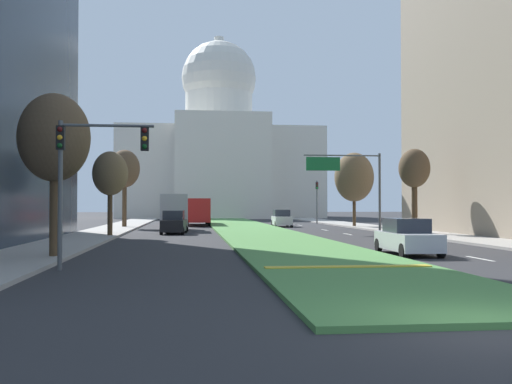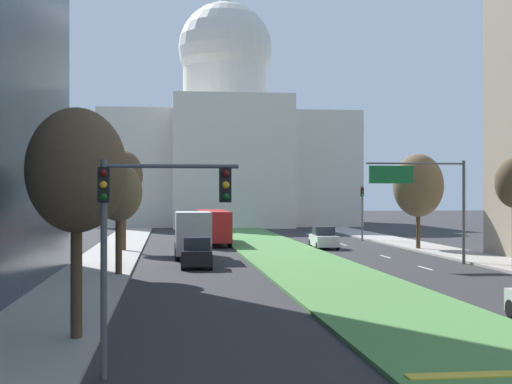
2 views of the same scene
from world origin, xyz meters
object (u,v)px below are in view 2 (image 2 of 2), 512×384
(street_tree_left_far, at_px, (123,176))
(sedan_midblock, at_px, (197,253))
(capitol_building, at_px, (226,147))
(traffic_light_near_left, at_px, (140,219))
(city_bus, at_px, (213,224))
(street_tree_left_near, at_px, (76,172))
(overhead_guide_sign, at_px, (427,189))
(traffic_light_far_right, at_px, (362,206))
(box_truck_delivery, at_px, (193,234))
(street_tree_right_far, at_px, (418,186))
(sedan_distant, at_px, (324,238))
(street_tree_left_mid, at_px, (119,193))

(street_tree_left_far, height_order, sedan_midblock, street_tree_left_far)
(capitol_building, height_order, traffic_light_near_left, capitol_building)
(capitol_building, relative_size, city_bus, 3.22)
(street_tree_left_near, bearing_deg, city_bus, 80.95)
(capitol_building, relative_size, traffic_light_near_left, 6.81)
(overhead_guide_sign, height_order, street_tree_left_far, street_tree_left_far)
(sedan_midblock, bearing_deg, traffic_light_far_right, 54.51)
(street_tree_left_near, xyz_separation_m, box_truck_delivery, (4.33, 27.41, -3.37))
(overhead_guide_sign, distance_m, street_tree_right_far, 11.67)
(traffic_light_far_right, relative_size, street_tree_left_far, 0.67)
(sedan_distant, bearing_deg, traffic_light_near_left, -108.34)
(city_bus, bearing_deg, street_tree_left_far, -134.46)
(city_bus, bearing_deg, street_tree_left_near, -99.05)
(street_tree_right_far, distance_m, sedan_midblock, 21.39)
(street_tree_left_mid, distance_m, street_tree_left_far, 16.75)
(traffic_light_near_left, height_order, traffic_light_far_right, same)
(capitol_building, distance_m, sedan_midblock, 63.43)
(traffic_light_near_left, bearing_deg, sedan_distant, 71.66)
(city_bus, bearing_deg, traffic_light_far_right, 13.43)
(box_truck_delivery, height_order, city_bus, box_truck_delivery)
(sedan_midblock, bearing_deg, street_tree_right_far, 32.35)
(traffic_light_far_right, height_order, street_tree_left_mid, street_tree_left_mid)
(sedan_midblock, bearing_deg, box_truck_delivery, 90.83)
(overhead_guide_sign, distance_m, sedan_distant, 14.81)
(overhead_guide_sign, height_order, box_truck_delivery, overhead_guide_sign)
(capitol_building, relative_size, box_truck_delivery, 5.54)
(traffic_light_far_right, bearing_deg, capitol_building, 104.17)
(capitol_building, height_order, street_tree_left_near, capitol_building)
(street_tree_left_near, distance_m, street_tree_left_mid, 16.99)
(traffic_light_near_left, height_order, street_tree_left_near, street_tree_left_near)
(street_tree_right_far, distance_m, sedan_distant, 8.59)
(traffic_light_far_right, xyz_separation_m, overhead_guide_sign, (-2.23, -23.05, 1.37))
(traffic_light_far_right, bearing_deg, traffic_light_near_left, -111.14)
(capitol_building, bearing_deg, city_bus, -96.04)
(traffic_light_near_left, height_order, city_bus, traffic_light_near_left)
(street_tree_left_near, distance_m, city_bus, 41.72)
(traffic_light_near_left, xyz_separation_m, street_tree_left_near, (-2.02, 4.36, 1.25))
(capitol_building, relative_size, sedan_midblock, 8.04)
(traffic_light_far_right, bearing_deg, street_tree_right_far, -84.16)
(traffic_light_far_right, bearing_deg, city_bus, -166.57)
(street_tree_left_far, relative_size, city_bus, 0.70)
(street_tree_right_far, relative_size, sedan_midblock, 1.71)
(capitol_building, distance_m, sedan_distant, 49.56)
(capitol_building, height_order, street_tree_right_far, capitol_building)
(street_tree_left_near, height_order, street_tree_left_mid, street_tree_left_near)
(sedan_midblock, distance_m, sedan_distant, 17.61)
(traffic_light_far_right, relative_size, sedan_distant, 1.17)
(capitol_building, distance_m, traffic_light_far_right, 41.08)
(street_tree_left_near, bearing_deg, overhead_guide_sign, 48.95)
(overhead_guide_sign, bearing_deg, sedan_midblock, -179.67)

